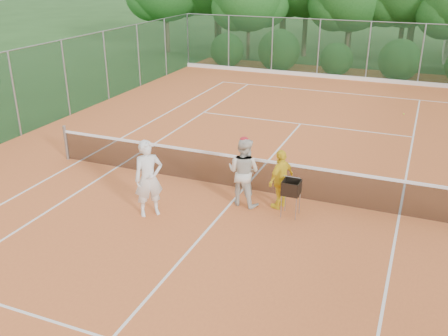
% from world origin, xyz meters
% --- Properties ---
extents(ground, '(120.00, 120.00, 0.00)m').
position_xyz_m(ground, '(0.00, 0.00, 0.00)').
color(ground, '#1F4518').
rests_on(ground, ground).
extents(clay_court, '(18.00, 36.00, 0.02)m').
position_xyz_m(clay_court, '(0.00, 0.00, 0.01)').
color(clay_court, '#D26830').
rests_on(clay_court, ground).
extents(tennis_net, '(11.97, 0.10, 1.10)m').
position_xyz_m(tennis_net, '(0.00, 0.00, 0.53)').
color(tennis_net, gray).
rests_on(tennis_net, clay_court).
extents(player_white, '(0.83, 0.82, 1.93)m').
position_xyz_m(player_white, '(-1.63, -2.25, 0.98)').
color(player_white, silver).
rests_on(player_white, clay_court).
extents(player_center_grp, '(0.97, 0.81, 1.83)m').
position_xyz_m(player_center_grp, '(0.30, -0.84, 0.93)').
color(player_center_grp, beige).
rests_on(player_center_grp, clay_court).
extents(player_yellow, '(0.68, 0.99, 1.56)m').
position_xyz_m(player_yellow, '(1.23, -0.66, 0.80)').
color(player_yellow, yellow).
rests_on(player_yellow, clay_court).
extents(ball_hopper, '(0.41, 0.41, 0.94)m').
position_xyz_m(ball_hopper, '(1.60, -1.01, 0.76)').
color(ball_hopper, gray).
rests_on(ball_hopper, clay_court).
extents(stray_ball_a, '(0.07, 0.07, 0.07)m').
position_xyz_m(stray_ball_a, '(-3.99, 10.20, 0.05)').
color(stray_ball_a, yellow).
rests_on(stray_ball_a, clay_court).
extents(stray_ball_b, '(0.07, 0.07, 0.07)m').
position_xyz_m(stray_ball_b, '(-2.19, 11.33, 0.05)').
color(stray_ball_b, '#AFC82E').
rests_on(stray_ball_b, clay_court).
extents(stray_ball_c, '(0.07, 0.07, 0.07)m').
position_xyz_m(stray_ball_c, '(3.60, 9.20, 0.05)').
color(stray_ball_c, '#AFD030').
rests_on(stray_ball_c, clay_court).
extents(court_markings, '(11.03, 23.83, 0.01)m').
position_xyz_m(court_markings, '(0.00, 0.00, 0.02)').
color(court_markings, white).
rests_on(court_markings, clay_court).
extents(fence_back, '(18.07, 0.07, 3.00)m').
position_xyz_m(fence_back, '(0.00, 15.00, 1.52)').
color(fence_back, '#19381E').
rests_on(fence_back, clay_court).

